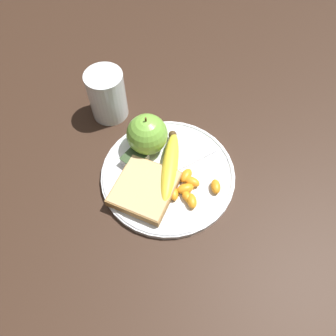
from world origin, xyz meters
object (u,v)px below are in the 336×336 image
object	(u,v)px
banana	(168,165)
plate	(168,174)
jam_packet	(135,158)
apple	(147,134)
juice_glass	(107,96)
fork	(172,171)
bread_slice	(145,189)

from	to	relation	value
banana	plate	bearing A→B (deg)	-146.73
jam_packet	banana	bearing A→B (deg)	-68.29
plate	apple	size ratio (longest dim) A/B	2.91
plate	banana	xyz separation A→B (m)	(0.01, 0.01, 0.02)
juice_glass	jam_packet	world-z (taller)	juice_glass
juice_glass	banana	world-z (taller)	juice_glass
fork	apple	bearing A→B (deg)	-81.68
juice_glass	banana	bearing A→B (deg)	-103.22
apple	fork	world-z (taller)	apple
apple	jam_packet	distance (m)	0.05
plate	banana	bearing A→B (deg)	33.27
fork	jam_packet	world-z (taller)	jam_packet
apple	banana	bearing A→B (deg)	-105.55
juice_glass	banana	xyz separation A→B (m)	(-0.05, -0.20, -0.02)
juice_glass	jam_packet	distance (m)	0.16
juice_glass	banana	distance (m)	0.21
plate	juice_glass	size ratio (longest dim) A/B	2.39
plate	fork	world-z (taller)	fork
banana	bread_slice	bearing A→B (deg)	175.49
banana	apple	bearing A→B (deg)	74.45
bread_slice	jam_packet	xyz separation A→B (m)	(0.04, 0.06, -0.00)
banana	jam_packet	xyz separation A→B (m)	(-0.03, 0.07, -0.01)
banana	fork	bearing A→B (deg)	-91.66
apple	banana	xyz separation A→B (m)	(-0.02, -0.07, -0.03)
plate	jam_packet	bearing A→B (deg)	104.45
jam_packet	fork	bearing A→B (deg)	-70.83
fork	plate	bearing A→B (deg)	-3.08
plate	apple	world-z (taller)	apple
bread_slice	fork	distance (m)	0.07
banana	fork	xyz separation A→B (m)	(-0.00, -0.01, -0.01)
plate	juice_glass	bearing A→B (deg)	75.07
apple	fork	bearing A→B (deg)	-104.03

